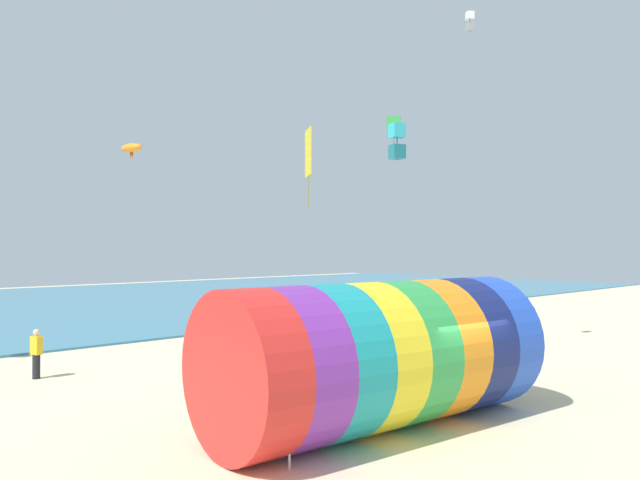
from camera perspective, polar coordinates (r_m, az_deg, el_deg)
The scene contains 10 objects.
ground_plane at distance 15.98m, azimuth 11.50°, elevation -16.14°, with size 120.00×120.00×0.00m, color beige.
giant_inflatable_tube at distance 15.04m, azimuth 5.41°, elevation -10.39°, with size 8.73×4.27×3.45m.
kite_handler at distance 20.06m, azimuth 15.68°, elevation -10.30°, with size 0.33×0.41×1.74m.
kite_cyan_box at distance 20.45m, azimuth 7.06°, elevation 8.94°, with size 0.55×0.55×1.21m.
kite_white_box at distance 26.73m, azimuth 13.54°, elevation 18.86°, with size 0.39×0.39×0.79m.
kite_green_diamond at distance 28.60m, azimuth 6.77°, elevation 10.17°, with size 0.44×0.69×1.62m.
kite_yellow_diamond at distance 21.17m, azimuth -1.09°, elevation 7.95°, with size 0.61×0.94×2.66m.
kite_orange_parafoil at distance 21.96m, azimuth -16.85°, elevation 8.06°, with size 0.58×1.01×0.48m.
bystander_near_water at distance 22.46m, azimuth -24.51°, elevation -9.43°, with size 0.31×0.41×1.61m.
beach_flag at distance 12.33m, azimuth -2.11°, elevation -9.75°, with size 0.47×0.36×2.62m.
Camera 1 is at (-12.59, -8.85, 4.29)m, focal length 35.00 mm.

